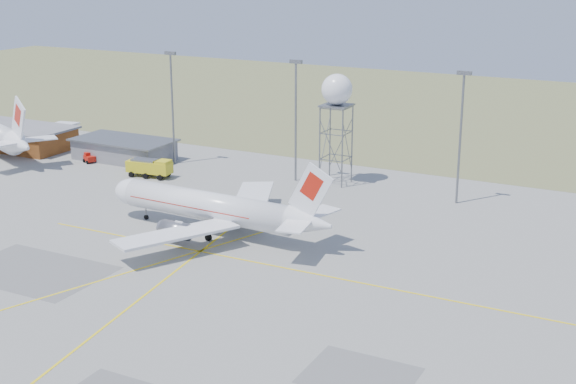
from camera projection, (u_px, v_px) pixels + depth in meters
The scene contains 10 objects.
ground at pixel (76, 361), 76.22m from camera, with size 400.00×400.00×0.00m, color #A2A39D.
grass_strip at pixel (469, 112), 195.29m from camera, with size 400.00×120.00×0.03m, color #5F703E.
building_grey at pixel (124, 149), 149.93m from camera, with size 19.00×10.00×3.90m.
mast_a at pixel (172, 99), 144.33m from camera, with size 2.20×0.50×20.50m.
mast_b at pixel (296, 111), 133.31m from camera, with size 2.20×0.50×20.50m.
mast_c at pixel (461, 127), 120.96m from camera, with size 2.20×0.50×20.50m.
airliner_main at pixel (211, 207), 110.06m from camera, with size 35.72×34.69×12.15m.
radar_tower at pixel (336, 123), 132.27m from camera, with size 5.10×5.10×18.45m.
fire_truck at pixel (151, 168), 138.43m from camera, with size 8.22×3.90×3.19m.
baggage_tug at pixel (90, 159), 148.21m from camera, with size 2.81×2.67×1.85m.
Camera 1 is at (49.41, -51.42, 37.32)m, focal length 50.00 mm.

